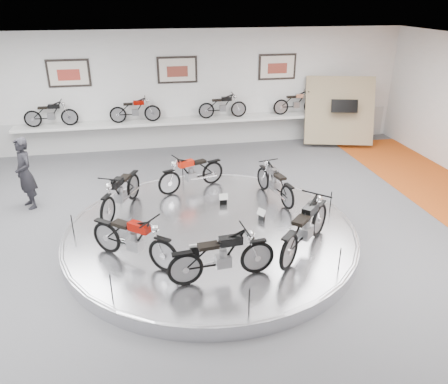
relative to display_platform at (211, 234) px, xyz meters
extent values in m
plane|color=#515153|center=(0.00, -0.30, -0.15)|extent=(16.00, 16.00, 0.00)
plane|color=white|center=(0.00, -0.30, 3.85)|extent=(16.00, 16.00, 0.00)
plane|color=silver|center=(0.00, 6.70, 1.85)|extent=(16.00, 0.00, 16.00)
cube|color=#BCBCBA|center=(0.00, 6.68, 0.40)|extent=(15.68, 0.04, 1.10)
cylinder|color=silver|center=(0.00, 0.00, 0.00)|extent=(6.40, 6.40, 0.30)
torus|color=#B2B2BA|center=(0.00, 0.00, 0.12)|extent=(6.40, 6.40, 0.10)
cube|color=silver|center=(0.00, 6.40, 0.85)|extent=(11.00, 0.55, 0.10)
cube|color=beige|center=(-3.50, 6.66, 2.55)|extent=(1.35, 0.06, 0.88)
cube|color=beige|center=(0.00, 6.66, 2.55)|extent=(1.35, 0.06, 0.88)
cube|color=beige|center=(3.50, 6.66, 2.55)|extent=(1.35, 0.06, 0.88)
cube|color=#927E5F|center=(5.60, 5.80, 1.10)|extent=(2.56, 1.52, 2.30)
imported|color=black|center=(-4.30, 2.54, 0.78)|extent=(0.74, 0.81, 1.85)
camera|label=1|loc=(-1.33, -8.38, 4.90)|focal=35.00mm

